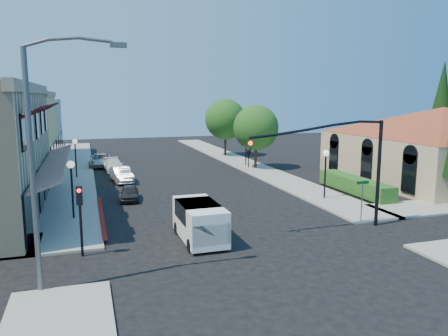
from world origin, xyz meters
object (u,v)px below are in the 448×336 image
object	(u,v)px
signal_mast_arm	(346,156)
street_tree_b	(225,119)
street_name_sign	(362,194)
lamppost_left_near	(71,175)
street_tree_a	(256,128)
secondary_signal	(80,208)
parked_car_b	(121,175)
lamppost_right_far	(246,140)
conifer_far	(442,105)
parked_car_a	(130,193)
parked_car_d	(100,160)
parked_car_c	(114,165)
lamppost_right_near	(326,162)
lamppost_left_far	(75,148)
white_van	(200,220)
cobra_streetlight	(41,153)

from	to	relation	value
signal_mast_arm	street_tree_b	bearing A→B (deg)	84.49
street_name_sign	lamppost_left_near	xyz separation A→B (m)	(-16.00, 5.80, 1.04)
street_tree_b	street_tree_a	bearing A→B (deg)	-90.00
secondary_signal	parked_car_b	distance (m)	17.96
parked_car_b	lamppost_right_far	bearing A→B (deg)	13.44
signal_mast_arm	conifer_far	bearing A→B (deg)	36.70
parked_car_a	lamppost_left_near	bearing A→B (deg)	-126.43
street_tree_b	parked_car_d	size ratio (longest dim) A/B	1.46
parked_car_a	street_tree_a	bearing A→B (deg)	42.67
secondary_signal	parked_car_c	world-z (taller)	secondary_signal
lamppost_right_near	street_tree_a	bearing A→B (deg)	88.77
street_tree_a	signal_mast_arm	size ratio (longest dim) A/B	0.81
street_tree_b	parked_car_a	world-z (taller)	street_tree_b
conifer_far	lamppost_right_near	size ratio (longest dim) A/B	3.08
lamppost_left_far	white_van	size ratio (longest dim) A/B	0.82
white_van	parked_car_c	xyz separation A→B (m)	(-2.79, 22.90, -0.51)
lamppost_right_near	lamppost_right_far	world-z (taller)	same
conifer_far	street_name_sign	distance (m)	26.30
street_tree_b	secondary_signal	xyz separation A→B (m)	(-16.80, -30.59, -2.23)
secondary_signal	parked_car_b	xyz separation A→B (m)	(3.20, 17.59, -1.66)
parked_car_a	street_name_sign	bearing A→B (deg)	-32.20
street_tree_a	lamppost_right_near	distance (m)	14.08
street_name_sign	lamppost_right_near	xyz separation A→B (m)	(1.00, 5.80, 1.04)
street_tree_a	parked_car_b	size ratio (longest dim) A/B	1.62
white_van	parked_car_d	size ratio (longest dim) A/B	0.91
signal_mast_arm	street_name_sign	size ratio (longest dim) A/B	3.20
parked_car_c	conifer_far	bearing A→B (deg)	-15.83
lamppost_right_near	parked_car_a	size ratio (longest dim) A/B	1.16
street_tree_a	street_tree_b	world-z (taller)	street_tree_b
lamppost_left_near	lamppost_right_far	size ratio (longest dim) A/B	1.00
street_name_sign	parked_car_c	bearing A→B (deg)	119.00
parked_car_d	white_van	bearing A→B (deg)	-77.91
conifer_far	signal_mast_arm	bearing A→B (deg)	-143.30
street_tree_b	parked_car_a	distance (m)	24.52
lamppost_right_far	parked_car_b	bearing A→B (deg)	-159.40
street_name_sign	lamppost_right_near	distance (m)	5.98
signal_mast_arm	white_van	world-z (taller)	signal_mast_arm
parked_car_d	street_tree_b	bearing A→B (deg)	17.14
secondary_signal	parked_car_d	xyz separation A→B (m)	(1.80, 26.99, -1.65)
lamppost_right_near	white_van	bearing A→B (deg)	-150.69
street_tree_a	lamppost_left_near	world-z (taller)	street_tree_a
lamppost_left_far	parked_car_b	xyz separation A→B (m)	(3.70, -3.00, -2.08)
lamppost_right_far	lamppost_left_far	bearing A→B (deg)	-173.29
lamppost_right_near	parked_car_b	size ratio (longest dim) A/B	0.89
lamppost_right_near	parked_car_a	world-z (taller)	lamppost_right_near
lamppost_left_far	street_tree_b	bearing A→B (deg)	30.03
conifer_far	street_name_sign	size ratio (longest dim) A/B	4.40
street_name_sign	white_van	world-z (taller)	street_name_sign
cobra_streetlight	lamppost_right_far	size ratio (longest dim) A/B	2.61
signal_mast_arm	parked_car_c	world-z (taller)	signal_mast_arm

